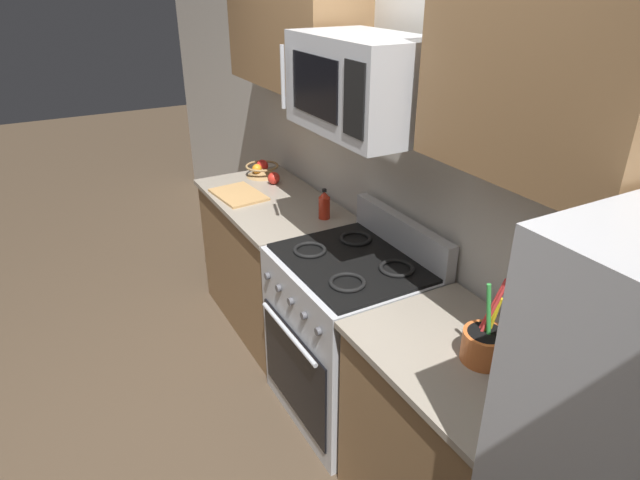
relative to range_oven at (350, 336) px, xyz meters
name	(u,v)px	position (x,y,z in m)	size (l,w,h in m)	color
ground_plane	(228,452)	(0.00, -0.71, -0.47)	(16.00, 16.00, 0.00)	#473828
wall_back	(422,175)	(0.00, 0.39, 0.83)	(8.00, 0.10, 2.60)	beige
counter_left	(274,262)	(-0.97, 0.00, -0.02)	(1.15, 0.65, 0.91)	olive
range_oven	(350,336)	(0.00, 0.00, 0.00)	(0.76, 0.69, 1.09)	#B2B5BA
counter_right	(452,442)	(0.81, 0.00, -0.02)	(0.83, 0.65, 0.91)	olive
microwave	(363,84)	(0.00, 0.03, 1.29)	(0.69, 0.44, 0.40)	#B2B5BA
upper_cabinets_left	(292,21)	(-0.97, 0.17, 1.47)	(1.14, 0.34, 0.72)	olive
upper_cabinets_right	(551,63)	(0.81, 0.17, 1.47)	(0.82, 0.34, 0.72)	olive
utensil_crock	(485,344)	(0.86, 0.03, 0.51)	(0.17, 0.17, 0.33)	#D1662D
fruit_basket	(262,169)	(-1.39, 0.12, 0.48)	(0.23, 0.23, 0.11)	#9E7A4C
apple_loose	(274,178)	(-1.20, 0.12, 0.48)	(0.08, 0.08, 0.08)	red
cutting_board	(239,195)	(-1.11, -0.16, 0.45)	(0.37, 0.26, 0.02)	tan
bottle_hot_sauce	(324,205)	(-0.54, 0.15, 0.52)	(0.07, 0.07, 0.18)	red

